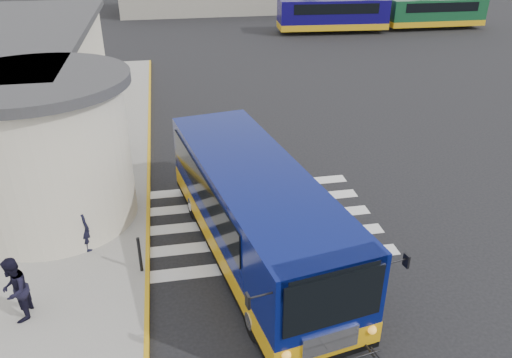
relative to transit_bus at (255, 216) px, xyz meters
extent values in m
plane|color=black|center=(0.85, 2.66, -1.38)|extent=(140.00, 140.00, 0.00)
cube|color=gray|center=(-8.15, 6.66, -1.30)|extent=(10.00, 34.00, 0.15)
cube|color=gold|center=(-3.20, 6.66, -1.30)|extent=(0.12, 34.00, 0.16)
cylinder|color=beige|center=(-6.15, 3.16, 1.02)|extent=(5.20, 5.20, 4.50)
cylinder|color=#38383A|center=(-6.15, 3.16, 3.42)|extent=(5.80, 5.80, 0.30)
cube|color=black|center=(-5.63, 7.66, -0.13)|extent=(0.08, 1.20, 2.20)
cube|color=#38383A|center=(-5.15, 7.66, 1.17)|extent=(1.20, 1.80, 0.12)
cube|color=silver|center=(0.35, -0.54, -1.37)|extent=(8.00, 0.55, 0.01)
cube|color=silver|center=(0.35, 0.66, -1.37)|extent=(8.00, 0.55, 0.01)
cube|color=silver|center=(0.35, 1.86, -1.37)|extent=(8.00, 0.55, 0.01)
cube|color=silver|center=(0.35, 3.06, -1.37)|extent=(8.00, 0.55, 0.01)
cube|color=silver|center=(0.35, 4.26, -1.37)|extent=(8.00, 0.55, 0.01)
cube|color=#071055|center=(-0.01, 0.04, 0.27)|extent=(4.21, 9.72, 2.46)
cube|color=#CE940D|center=(-0.01, 0.04, -0.66)|extent=(4.25, 9.76, 0.59)
cube|color=black|center=(-0.01, 0.04, -1.01)|extent=(4.24, 9.75, 0.23)
cube|color=black|center=(0.82, -4.62, 0.66)|extent=(2.28, 0.46, 1.31)
cube|color=silver|center=(0.82, -4.63, -0.49)|extent=(1.35, 0.30, 0.58)
cube|color=black|center=(-1.46, 0.63, 0.77)|extent=(1.24, 6.80, 0.94)
cube|color=black|center=(1.15, 1.09, 0.77)|extent=(1.24, 6.80, 0.94)
cylinder|color=black|center=(-0.59, -3.25, -0.87)|extent=(0.48, 1.04, 1.00)
cylinder|color=black|center=(1.67, -2.85, -0.87)|extent=(0.48, 1.04, 1.00)
cylinder|color=black|center=(-1.61, 2.52, -0.87)|extent=(0.48, 1.04, 1.00)
cylinder|color=black|center=(0.65, 2.92, -0.87)|extent=(0.48, 1.04, 1.00)
cube|color=black|center=(-1.02, -4.76, 1.08)|extent=(0.08, 0.19, 0.31)
cube|color=black|center=(2.59, -4.12, 1.08)|extent=(0.08, 0.19, 0.31)
imported|color=black|center=(-4.98, 1.03, -0.41)|extent=(0.59, 0.70, 1.64)
imported|color=black|center=(-6.27, -1.73, -0.35)|extent=(0.68, 0.86, 1.75)
cylinder|color=black|center=(-3.35, -0.37, -0.67)|extent=(0.09, 0.09, 1.11)
cube|color=#0D064C|center=(12.64, 31.19, 0.26)|extent=(9.64, 3.32, 2.42)
cube|color=gold|center=(12.64, 31.19, -0.72)|extent=(9.67, 3.36, 0.53)
cube|color=black|center=(12.64, 31.19, 0.83)|extent=(7.54, 3.22, 0.84)
cube|color=#124526|center=(22.38, 31.25, 0.14)|extent=(8.84, 2.59, 2.25)
cube|color=gold|center=(22.38, 31.25, -0.77)|extent=(8.87, 2.62, 0.49)
cube|color=black|center=(22.38, 31.25, 0.68)|extent=(6.89, 2.60, 0.78)
camera|label=1|loc=(-2.22, -12.14, 7.68)|focal=35.00mm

